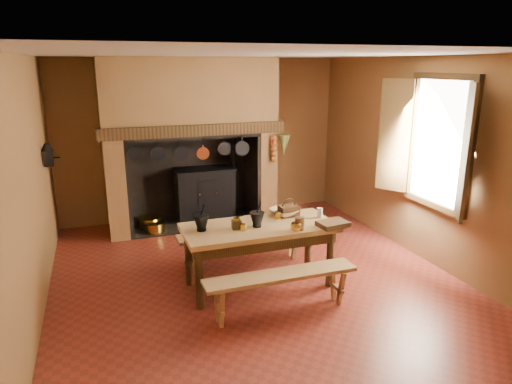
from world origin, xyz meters
The scene contains 28 objects.
floor centered at (0.00, 0.00, 0.00)m, with size 5.50×5.50×0.00m, color maroon.
ceiling centered at (0.00, 0.00, 2.80)m, with size 5.50×5.50×0.00m, color silver.
back_wall centered at (0.00, 2.75, 1.40)m, with size 5.00×0.02×2.80m, color brown.
wall_left centered at (-2.50, 0.00, 1.40)m, with size 0.02×5.50×2.80m, color brown.
wall_right centered at (2.50, 0.00, 1.40)m, with size 0.02×5.50×2.80m, color brown.
wall_front centered at (0.00, -2.75, 1.40)m, with size 5.00×0.02×2.80m, color brown.
chimney_breast centered at (-0.30, 2.31, 1.81)m, with size 2.95×0.96×2.80m.
iron_range centered at (-0.04, 2.45, 0.48)m, with size 1.12×0.55×1.60m.
hearth_pans centered at (-1.05, 2.22, 0.09)m, with size 0.51×0.62×0.20m.
hanging_pans centered at (-0.34, 1.81, 1.36)m, with size 1.92×0.29×0.27m.
onion_string centered at (1.00, 1.79, 1.33)m, with size 0.12×0.10×0.46m, color #A3551E, non-canonical shape.
herb_bunch centered at (1.18, 1.79, 1.38)m, with size 0.20×0.20×0.35m, color #5D6A32.
window centered at (2.35, -0.40, 1.70)m, with size 0.39×1.75×1.76m.
wall_coffee_mill centered at (-2.42, 1.55, 1.52)m, with size 0.23×0.16×0.31m.
work_table centered at (0.00, -0.27, 0.68)m, with size 1.85×0.82×0.80m.
bench_front centered at (0.00, -0.97, 0.36)m, with size 1.73×0.30×0.49m.
bench_back centered at (0.00, 0.37, 0.38)m, with size 1.80×0.31×0.50m.
mortar_large centered at (-0.70, -0.21, 0.91)m, with size 0.19×0.19×0.33m.
mortar_small centered at (-0.04, -0.30, 0.90)m, with size 0.18×0.18×0.31m.
coffee_grinder centered at (-0.30, -0.29, 0.87)m, with size 0.15×0.12×0.17m.
brass_mug_a centered at (-0.24, -0.38, 0.84)m, with size 0.07×0.07×0.08m, color gold.
brass_mug_b centered at (0.31, -0.10, 0.85)m, with size 0.08×0.08×0.09m, color gold.
mixing_bowl centered at (0.43, -0.02, 0.85)m, with size 0.36×0.36×0.09m, color beige.
stoneware_crock centered at (0.40, -0.56, 0.88)m, with size 0.12×0.12×0.15m, color brown.
glass_jar centered at (0.82, -0.25, 0.87)m, with size 0.07×0.07×0.13m, color beige.
wicker_basket centered at (0.48, -0.06, 0.88)m, with size 0.26×0.19×0.24m.
wooden_tray centered at (0.82, -0.60, 0.83)m, with size 0.36×0.25×0.06m, color #372611.
brass_cup centered at (0.34, -0.59, 0.85)m, with size 0.13×0.13×0.10m, color gold.
Camera 1 is at (-1.78, -5.17, 2.69)m, focal length 32.00 mm.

